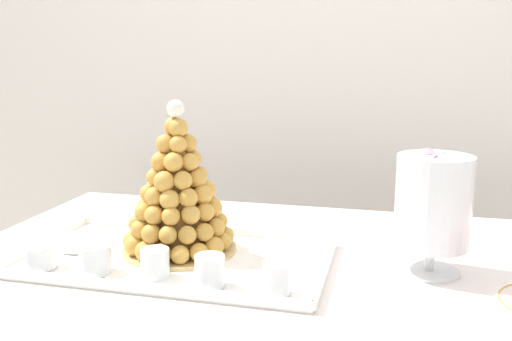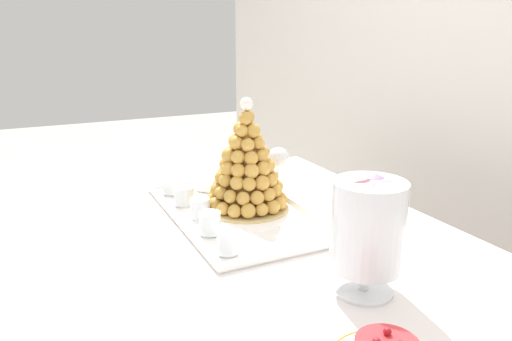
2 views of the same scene
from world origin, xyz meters
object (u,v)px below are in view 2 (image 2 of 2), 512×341
dessert_cup_centre (200,209)px  macaron_goblet (368,227)px  croquembouche (247,167)px  dessert_cup_right (228,243)px  dessert_cup_mid_left (184,196)px  dessert_cup_mid_right (210,224)px  wine_glass (278,159)px  serving_tray (235,212)px  creme_brulee_ramekin (209,184)px  dessert_cup_left (171,187)px

dessert_cup_centre → macaron_goblet: 0.55m
croquembouche → dessert_cup_right: croquembouche is taller
dessert_cup_mid_left → dessert_cup_mid_right: 0.24m
croquembouche → wine_glass: size_ratio=2.14×
dessert_cup_centre → macaron_goblet: macaron_goblet is taller
serving_tray → dessert_cup_mid_right: size_ratio=11.09×
dessert_cup_centre → dessert_cup_right: (0.24, -0.02, 0.00)m
dessert_cup_right → serving_tray: bearing=152.9°
creme_brulee_ramekin → macaron_goblet: macaron_goblet is taller
dessert_cup_left → wine_glass: size_ratio=0.38×
dessert_cup_centre → dessert_cup_right: 0.24m
dessert_cup_centre → croquembouche: bearing=93.6°
croquembouche → creme_brulee_ramekin: (-0.22, -0.04, -0.11)m
dessert_cup_mid_right → dessert_cup_left: bearing=180.0°
serving_tray → croquembouche: bearing=100.2°
serving_tray → dessert_cup_mid_right: dessert_cup_mid_right is taller
croquembouche → dessert_cup_right: size_ratio=5.79×
serving_tray → macaron_goblet: 0.54m
dessert_cup_right → wine_glass: size_ratio=0.37×
dessert_cup_centre → dessert_cup_right: bearing=-4.1°
dessert_cup_centre → wine_glass: wine_glass is taller
dessert_cup_left → creme_brulee_ramekin: size_ratio=0.65×
croquembouche → dessert_cup_centre: 0.18m
macaron_goblet → serving_tray: bearing=-172.9°
dessert_cup_mid_right → dessert_cup_right: dessert_cup_mid_right is taller
dessert_cup_centre → creme_brulee_ramekin: 0.26m
dessert_cup_left → dessert_cup_centre: size_ratio=1.04×
serving_tray → dessert_cup_right: size_ratio=11.36×
croquembouche → macaron_goblet: croquembouche is taller
dessert_cup_left → macaron_goblet: size_ratio=0.22×
dessert_cup_mid_right → creme_brulee_ramekin: 0.37m
croquembouche → creme_brulee_ramekin: 0.25m
dessert_cup_left → dessert_cup_right: dessert_cup_right is taller
dessert_cup_left → dessert_cup_mid_right: 0.36m
croquembouche → macaron_goblet: 0.52m
dessert_cup_mid_left → dessert_cup_centre: size_ratio=1.12×
dessert_cup_centre → creme_brulee_ramekin: bearing=154.2°
dessert_cup_mid_right → croquembouche: bearing=127.7°
serving_tray → croquembouche: 0.14m
dessert_cup_centre → dessert_cup_mid_right: dessert_cup_mid_right is taller
creme_brulee_ramekin → dessert_cup_centre: bearing=-25.8°
macaron_goblet → dessert_cup_right: bearing=-145.2°
creme_brulee_ramekin → dessert_cup_mid_left: bearing=-47.7°
dessert_cup_mid_left → wine_glass: bearing=89.0°
wine_glass → creme_brulee_ramekin: bearing=-120.2°
creme_brulee_ramekin → dessert_cup_mid_right: bearing=-19.9°
dessert_cup_mid_left → dessert_cup_mid_right: dessert_cup_mid_right is taller
dessert_cup_left → wine_glass: bearing=69.1°
croquembouche → wine_glass: 0.20m
dessert_cup_left → dessert_cup_mid_left: dessert_cup_mid_left is taller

